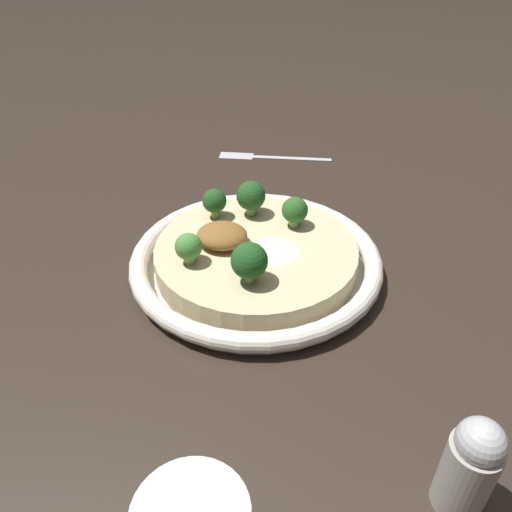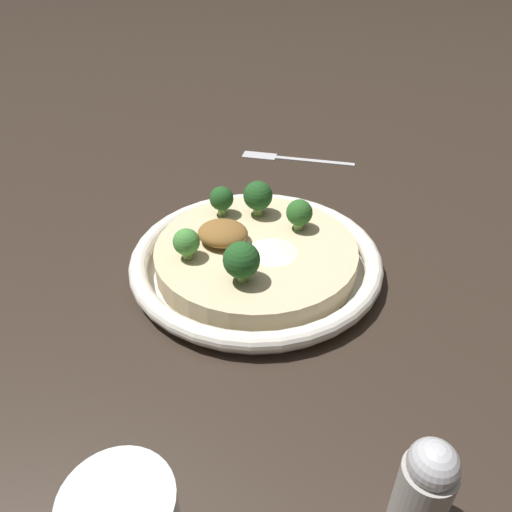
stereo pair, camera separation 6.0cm
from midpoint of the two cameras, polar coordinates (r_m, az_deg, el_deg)
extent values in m
plane|color=#2D231C|center=(0.61, -2.80, -1.71)|extent=(6.00, 6.00, 0.00)
cylinder|color=silver|center=(0.61, -2.81, -1.47)|extent=(0.28, 0.28, 0.01)
torus|color=silver|center=(0.60, -2.85, -0.40)|extent=(0.30, 0.30, 0.02)
cylinder|color=#CCB78E|center=(0.60, -2.86, -0.10)|extent=(0.24, 0.24, 0.03)
cone|color=white|center=(0.57, -0.88, 1.02)|extent=(0.06, 0.06, 0.01)
ellipsoid|color=brown|center=(0.59, -6.80, 2.32)|extent=(0.06, 0.05, 0.02)
cylinder|color=#84A856|center=(0.57, -10.62, -0.19)|extent=(0.02, 0.02, 0.02)
sphere|color=#428438|center=(0.56, -10.78, 0.96)|extent=(0.03, 0.03, 0.03)
cylinder|color=#84A856|center=(0.53, -4.05, -2.20)|extent=(0.01, 0.01, 0.02)
sphere|color=#1E4C1E|center=(0.52, -4.13, -0.65)|extent=(0.04, 0.04, 0.04)
cylinder|color=#759E4C|center=(0.64, -3.24, 5.46)|extent=(0.01, 0.01, 0.02)
sphere|color=#1E4C1E|center=(0.64, -3.29, 6.82)|extent=(0.04, 0.04, 0.04)
cylinder|color=#759E4C|center=(0.64, -7.37, 5.04)|extent=(0.01, 0.01, 0.02)
sphere|color=#1E4C1E|center=(0.64, -7.47, 6.20)|extent=(0.03, 0.03, 0.03)
cylinder|color=#759E4C|center=(0.62, 1.66, 4.03)|extent=(0.02, 0.02, 0.02)
sphere|color=#285B23|center=(0.61, 1.68, 5.19)|extent=(0.03, 0.03, 0.03)
cube|color=#B7B7BC|center=(0.88, 2.17, 11.08)|extent=(0.14, 0.01, 0.00)
cube|color=#B7B7BC|center=(0.89, -4.20, 11.32)|extent=(0.06, 0.03, 0.00)
cylinder|color=#9E9993|center=(0.41, 18.73, -22.89)|extent=(0.04, 0.04, 0.07)
sphere|color=#B2B2B7|center=(0.37, 19.97, -19.56)|extent=(0.03, 0.03, 0.03)
camera|label=1|loc=(0.03, -92.86, -2.06)|focal=35.00mm
camera|label=2|loc=(0.03, 87.14, 2.06)|focal=35.00mm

